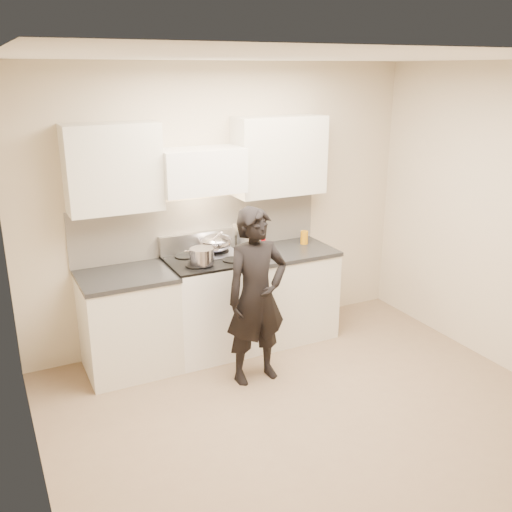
{
  "coord_description": "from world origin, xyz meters",
  "views": [
    {
      "loc": [
        -2.14,
        -3.27,
        2.63
      ],
      "look_at": [
        0.01,
        1.05,
        1.04
      ],
      "focal_mm": 40.0,
      "sensor_mm": 36.0,
      "label": 1
    }
  ],
  "objects_px": {
    "utensil_crock": "(243,239)",
    "person": "(256,297)",
    "stove": "(209,305)",
    "counter_right": "(285,292)",
    "wok": "(215,243)"
  },
  "relations": [
    {
      "from": "wok",
      "to": "person",
      "type": "height_order",
      "value": "person"
    },
    {
      "from": "counter_right",
      "to": "utensil_crock",
      "type": "relative_size",
      "value": 2.68
    },
    {
      "from": "utensil_crock",
      "to": "person",
      "type": "bearing_deg",
      "value": -108.31
    },
    {
      "from": "person",
      "to": "utensil_crock",
      "type": "bearing_deg",
      "value": 70.07
    },
    {
      "from": "counter_right",
      "to": "person",
      "type": "bearing_deg",
      "value": -134.71
    },
    {
      "from": "utensil_crock",
      "to": "person",
      "type": "relative_size",
      "value": 0.22
    },
    {
      "from": "utensil_crock",
      "to": "person",
      "type": "xyz_separation_m",
      "value": [
        -0.29,
        -0.87,
        -0.25
      ]
    },
    {
      "from": "stove",
      "to": "counter_right",
      "type": "bearing_deg",
      "value": 0.0
    },
    {
      "from": "wok",
      "to": "counter_right",
      "type": "bearing_deg",
      "value": -10.84
    },
    {
      "from": "wok",
      "to": "person",
      "type": "xyz_separation_m",
      "value": [
        0.05,
        -0.8,
        -0.27
      ]
    },
    {
      "from": "utensil_crock",
      "to": "stove",
      "type": "bearing_deg",
      "value": -155.65
    },
    {
      "from": "counter_right",
      "to": "person",
      "type": "distance_m",
      "value": 0.99
    },
    {
      "from": "stove",
      "to": "wok",
      "type": "xyz_separation_m",
      "value": [
        0.13,
        0.13,
        0.57
      ]
    },
    {
      "from": "utensil_crock",
      "to": "counter_right",
      "type": "bearing_deg",
      "value": -29.51
    },
    {
      "from": "counter_right",
      "to": "person",
      "type": "relative_size",
      "value": 0.59
    }
  ]
}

